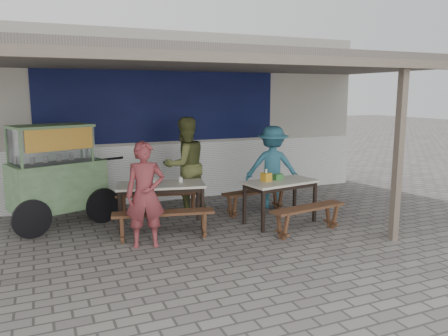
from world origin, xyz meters
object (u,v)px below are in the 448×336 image
vendor_cart (56,171)px  tissue_box (266,177)px  table_right (280,186)px  patron_wall_side (185,165)px  donation_box (278,177)px  condiment_jar (181,179)px  bench_right_street (308,214)px  bench_right_wall (256,196)px  patron_street_side (145,195)px  condiment_bowl (154,181)px  bench_left_street (164,219)px  bench_left_wall (159,198)px  patron_right_table (272,167)px  table_left (161,188)px

vendor_cart → tissue_box: bearing=-41.5°
table_right → tissue_box: size_ratio=9.35×
patron_wall_side → tissue_box: (1.04, -1.28, -0.08)m
donation_box → condiment_jar: bearing=162.5°
bench_right_street → donation_box: 0.92m
vendor_cart → table_right: bearing=-41.2°
bench_right_wall → tissue_box: 0.80m
table_right → patron_street_side: bearing=176.7°
donation_box → condiment_bowl: size_ratio=0.76×
condiment_jar → patron_street_side: bearing=-133.8°
vendor_cart → donation_box: bearing=-40.0°
vendor_cart → condiment_jar: (1.95, -0.79, -0.15)m
bench_left_street → table_right: (2.11, 0.08, 0.33)m
bench_left_wall → patron_right_table: (2.24, -0.22, 0.47)m
bench_right_street → bench_right_wall: size_ratio=1.00×
bench_right_wall → table_left: bearing=174.8°
table_right → patron_wall_side: size_ratio=0.74×
vendor_cart → condiment_bowl: bearing=-43.1°
bench_left_wall → vendor_cart: size_ratio=0.78×
bench_left_wall → table_right: (1.83, -1.22, 0.33)m
bench_right_wall → condiment_jar: condiment_jar is taller
table_left → table_right: bearing=-4.3°
table_left → patron_right_table: bearing=22.1°
patron_right_table → patron_wall_side: bearing=17.2°
patron_street_side → condiment_jar: (0.80, 0.84, 0.01)m
tissue_box → bench_right_wall: bearing=78.3°
bench_right_street → condiment_jar: size_ratio=16.70×
bench_left_street → table_right: size_ratio=1.17×
vendor_cart → table_left: bearing=-47.0°
table_right → patron_right_table: size_ratio=0.83×
donation_box → patron_wall_side: bearing=135.2°
bench_right_street → table_left: bearing=139.5°
bench_left_street → bench_right_street: (2.22, -0.62, -0.01)m
bench_left_wall → tissue_box: size_ratio=10.96×
patron_street_side → patron_right_table: 3.08m
tissue_box → donation_box: size_ratio=0.90×
patron_street_side → table_left: bearing=73.9°
bench_left_wall → patron_street_side: patron_street_side is taller
table_left → condiment_jar: (0.36, 0.02, 0.12)m
bench_right_street → tissue_box: 0.98m
table_right → bench_left_wall: bearing=137.2°
bench_right_street → patron_street_side: size_ratio=0.89×
bench_left_street → donation_box: size_ratio=9.81×
bench_right_wall → bench_left_street: bearing=-167.8°
bench_right_street → patron_right_table: bearing=71.2°
bench_left_street → patron_wall_side: patron_wall_side is taller
bench_left_wall → vendor_cart: 1.83m
bench_left_street → condiment_jar: 0.95m
bench_right_wall → vendor_cart: 3.57m
bench_right_street → patron_street_side: (-2.53, 0.45, 0.45)m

